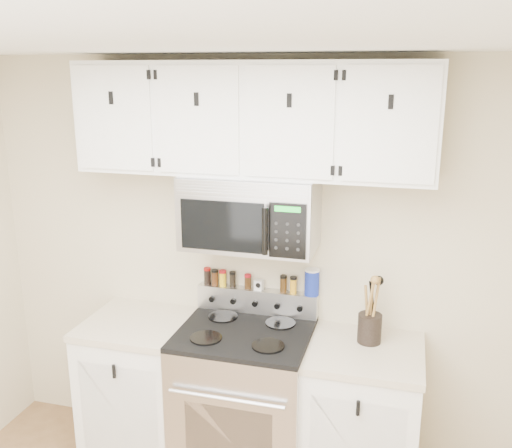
{
  "coord_description": "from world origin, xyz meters",
  "views": [
    {
      "loc": [
        0.86,
        -1.47,
        2.41
      ],
      "look_at": [
        0.06,
        1.45,
        1.59
      ],
      "focal_mm": 40.0,
      "sensor_mm": 36.0,
      "label": 1
    }
  ],
  "objects_px": {
    "microwave": "(250,212)",
    "salt_canister": "(312,282)",
    "utensil_crock": "(370,326)",
    "range": "(245,401)"
  },
  "relations": [
    {
      "from": "utensil_crock",
      "to": "salt_canister",
      "type": "bearing_deg",
      "value": 154.94
    },
    {
      "from": "utensil_crock",
      "to": "range",
      "type": "bearing_deg",
      "value": -170.9
    },
    {
      "from": "range",
      "to": "salt_canister",
      "type": "distance_m",
      "value": 0.82
    },
    {
      "from": "utensil_crock",
      "to": "salt_canister",
      "type": "relative_size",
      "value": 2.38
    },
    {
      "from": "microwave",
      "to": "salt_canister",
      "type": "xyz_separation_m",
      "value": [
        0.34,
        0.16,
        -0.45
      ]
    },
    {
      "from": "microwave",
      "to": "utensil_crock",
      "type": "distance_m",
      "value": 0.93
    },
    {
      "from": "range",
      "to": "utensil_crock",
      "type": "height_order",
      "value": "utensil_crock"
    },
    {
      "from": "microwave",
      "to": "range",
      "type": "bearing_deg",
      "value": -90.23
    },
    {
      "from": "range",
      "to": "utensil_crock",
      "type": "relative_size",
      "value": 2.82
    },
    {
      "from": "microwave",
      "to": "salt_canister",
      "type": "height_order",
      "value": "microwave"
    }
  ]
}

